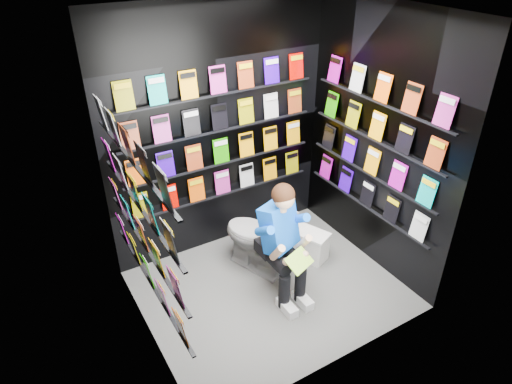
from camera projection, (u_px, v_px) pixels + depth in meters
floor at (270, 289)px, 4.53m from camera, size 2.40×2.40×0.00m
ceiling at (276, 12)px, 3.19m from camera, size 2.40×2.40×0.00m
wall_back at (219, 134)px, 4.60m from camera, size 2.40×0.04×2.60m
wall_front at (350, 234)px, 3.12m from camera, size 2.40×0.04×2.60m
wall_left at (134, 214)px, 3.33m from camera, size 0.04×2.00×2.60m
wall_right at (377, 144)px, 4.39m from camera, size 0.04×2.00×2.60m
comics_back at (220, 134)px, 4.57m from camera, size 2.10×0.06×1.37m
comics_left at (138, 213)px, 3.34m from camera, size 0.06×1.70×1.37m
comics_right at (375, 144)px, 4.37m from camera, size 0.06×1.70×1.37m
toilet at (257, 238)px, 4.65m from camera, size 0.65×0.85×0.73m
longbox at (308, 245)px, 4.89m from camera, size 0.36×0.45×0.30m
longbox_lid at (309, 233)px, 4.81m from camera, size 0.38×0.48×0.03m
reader at (278, 226)px, 4.18m from camera, size 0.68×0.81×1.26m
held_comic at (299, 261)px, 4.00m from camera, size 0.30×0.23×0.11m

